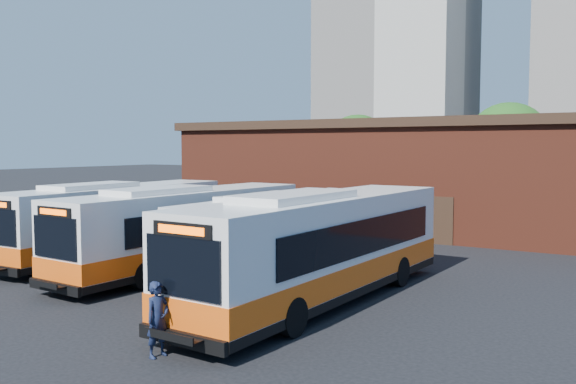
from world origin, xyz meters
The scene contains 9 objects.
ground centered at (0.00, 0.00, 0.00)m, with size 220.00×220.00×0.00m, color black.
bus_west centered at (-8.35, 3.21, 1.51)m, with size 2.92×12.33×3.33m.
bus_midwest centered at (-3.72, 2.54, 1.53)m, with size 3.15×12.44×3.36m.
bus_mideast centered at (0.00, 3.95, 1.43)m, with size 2.72×11.67×3.16m.
bus_east centered at (3.23, 0.92, 1.61)m, with size 3.20×13.12×3.55m.
transit_worker centered at (2.40, -5.53, 0.89)m, with size 0.65×0.42×1.78m, color #131C37.
depot_building centered at (0.00, 20.00, 3.26)m, with size 28.60×12.60×6.40m.
tree_west centered at (-10.00, 32.00, 4.64)m, with size 6.00×6.00×7.65m.
tree_mid centered at (2.00, 34.00, 5.08)m, with size 6.56×6.56×8.36m.
Camera 1 is at (12.20, -15.78, 4.88)m, focal length 38.00 mm.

